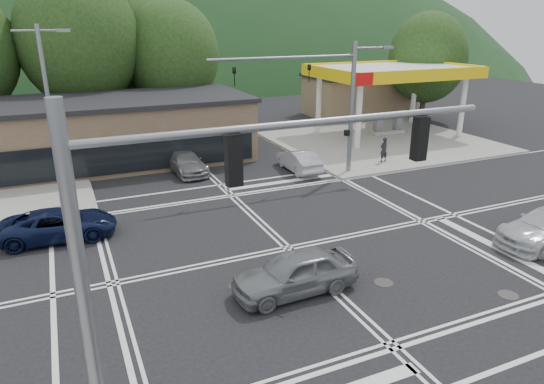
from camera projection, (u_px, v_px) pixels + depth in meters
name	position (u px, v px, depth m)	size (l,w,h in m)	color
ground	(288.00, 248.00, 20.58)	(120.00, 120.00, 0.00)	black
sidewalk_ne	(374.00, 139.00, 39.21)	(16.00, 16.00, 0.15)	gray
gas_station_canopy	(392.00, 74.00, 39.16)	(12.32, 8.34, 5.75)	silver
convenience_store	(359.00, 96.00, 49.12)	(10.00, 6.00, 3.80)	#846B4F
commercial_row	(64.00, 137.00, 31.48)	(24.00, 8.00, 4.00)	brown
hill_north	(95.00, 68.00, 98.06)	(252.00, 126.00, 140.00)	#19391B
tree_n_b	(78.00, 39.00, 36.33)	(9.00, 9.00, 12.98)	#382619
tree_n_c	(172.00, 55.00, 39.45)	(7.60, 7.60, 10.87)	#382619
tree_n_e	(126.00, 45.00, 41.52)	(8.40, 8.40, 11.98)	#382619
tree_ne	(428.00, 58.00, 45.03)	(7.20, 7.20, 9.99)	#382619
streetlight_nw	(51.00, 110.00, 23.40)	(2.50, 0.25, 9.00)	slate
signal_mast_ne	(334.00, 93.00, 28.60)	(11.65, 0.30, 8.00)	slate
signal_mast_sw	(178.00, 241.00, 9.36)	(9.14, 0.28, 8.00)	slate
car_blue_west	(59.00, 224.00, 21.29)	(2.23, 4.85, 1.35)	black
car_grey_center	(295.00, 272.00, 17.05)	(1.82, 4.53, 1.54)	slate
car_queue_a	(299.00, 161.00, 30.94)	(1.45, 4.16, 1.37)	#A7A8AE
car_queue_b	(211.00, 143.00, 35.18)	(1.72, 4.27, 1.46)	silver
car_northbound	(185.00, 162.00, 30.65)	(1.88, 4.63, 1.34)	slate
pedestrian	(384.00, 150.00, 32.37)	(0.61, 0.40, 1.66)	black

